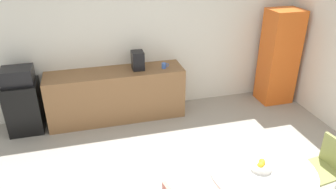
% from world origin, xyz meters
% --- Properties ---
extents(wall_back, '(6.00, 0.10, 2.60)m').
position_xyz_m(wall_back, '(0.00, 3.00, 1.30)').
color(wall_back, white).
rests_on(wall_back, ground_plane).
extents(counter_block, '(2.36, 0.60, 0.90)m').
position_xyz_m(counter_block, '(-0.55, 2.65, 0.45)').
color(counter_block, brown).
rests_on(counter_block, ground_plane).
extents(mini_fridge, '(0.54, 0.54, 0.86)m').
position_xyz_m(mini_fridge, '(-2.08, 2.65, 0.43)').
color(mini_fridge, black).
rests_on(mini_fridge, ground_plane).
extents(microwave, '(0.48, 0.38, 0.26)m').
position_xyz_m(microwave, '(-2.08, 2.65, 0.99)').
color(microwave, black).
rests_on(microwave, mini_fridge).
extents(locker_cabinet, '(0.60, 0.50, 1.80)m').
position_xyz_m(locker_cabinet, '(2.55, 2.55, 0.90)').
color(locker_cabinet, orange).
rests_on(locker_cabinet, ground_plane).
extents(round_table, '(1.13, 1.13, 0.74)m').
position_xyz_m(round_table, '(0.69, -0.12, 0.61)').
color(round_table, silver).
rests_on(round_table, ground_plane).
extents(chair_olive, '(0.47, 0.47, 0.83)m').
position_xyz_m(chair_olive, '(1.67, 0.01, 0.52)').
color(chair_olive, silver).
rests_on(chair_olive, ground_plane).
extents(fruit_bowl, '(0.23, 0.23, 0.11)m').
position_xyz_m(fruit_bowl, '(0.68, -0.11, 0.78)').
color(fruit_bowl, silver).
rests_on(fruit_bowl, round_table).
extents(mug_white, '(0.13, 0.08, 0.09)m').
position_xyz_m(mug_white, '(0.30, 2.58, 0.95)').
color(mug_white, '#3F66BF').
rests_on(mug_white, counter_block).
extents(coffee_maker, '(0.20, 0.24, 0.32)m').
position_xyz_m(coffee_maker, '(-0.15, 2.65, 1.06)').
color(coffee_maker, black).
rests_on(coffee_maker, counter_block).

